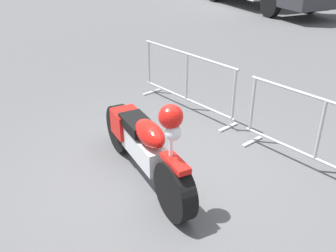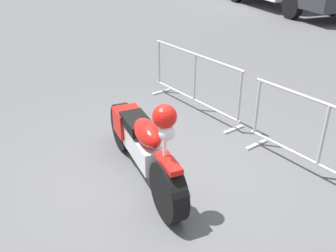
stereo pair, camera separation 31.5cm
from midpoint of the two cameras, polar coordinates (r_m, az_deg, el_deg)
name	(u,v)px [view 1 (the left image)]	position (r m, az deg, el deg)	size (l,w,h in m)	color
ground_plane	(162,176)	(5.11, -2.66, -7.61)	(120.00, 120.00, 0.00)	#4C4C4F
motorcycle	(144,144)	(4.81, -5.60, -2.79)	(2.40, 0.68, 1.36)	black
crowd_barrier_near	(187,81)	(6.78, 1.53, 6.90)	(2.30, 0.51, 1.07)	#9EA0A5
crowd_barrier_far	(319,135)	(5.24, 20.49, -1.37)	(2.30, 0.51, 1.07)	#9EA0A5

